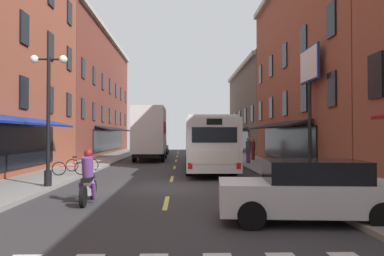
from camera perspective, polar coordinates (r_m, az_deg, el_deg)
The scene contains 15 objects.
ground_plane at distance 15.58m, azimuth -3.30°, elevation -8.95°, with size 34.80×80.00×0.10m, color #333335.
lane_centre_dashes at distance 15.33m, azimuth -3.33°, elevation -8.88°, with size 0.14×73.90×0.01m.
sidewalk_left at distance 16.82m, azimuth -24.03°, elevation -7.86°, with size 3.00×80.00×0.14m, color gray.
sidewalk_right at distance 16.47m, azimuth 17.89°, elevation -8.05°, with size 3.00×80.00×0.14m, color gray.
billboard_sign at distance 20.85m, azimuth 17.01°, elevation 7.05°, with size 0.40×2.69×6.47m.
transit_bus at distance 23.09m, azimuth 2.40°, elevation -2.25°, with size 2.79×11.37×3.06m.
box_truck at distance 31.60m, azimuth -6.18°, elevation -0.88°, with size 2.51×7.62×4.29m.
sedan_near at distance 9.81m, azimuth 16.90°, elevation -8.88°, with size 4.36×2.25×1.48m.
sedan_mid at distance 40.22m, azimuth -5.01°, elevation -2.98°, with size 2.01×4.56×1.44m.
motorcycle_rider at distance 12.32m, azimuth -15.11°, elevation -7.46°, with size 0.62×2.07×1.66m.
bicycle_near at distance 21.68m, azimuth -15.94°, elevation -5.21°, with size 1.68×0.55×0.91m.
bicycle_mid at distance 19.74m, azimuth -17.57°, elevation -5.62°, with size 1.68×0.54×0.91m.
pedestrian_near at distance 30.71m, azimuth 8.99°, elevation -3.02°, with size 0.43×0.53×1.68m.
pedestrian_mid at distance 27.14m, azimuth 8.34°, elevation -3.18°, with size 0.36×0.36×1.81m.
street_lamp_twin at distance 15.75m, azimuth -20.50°, elevation 2.07°, with size 1.42×0.32×5.03m.
Camera 1 is at (0.49, -15.43, 2.09)m, focal length 36.01 mm.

